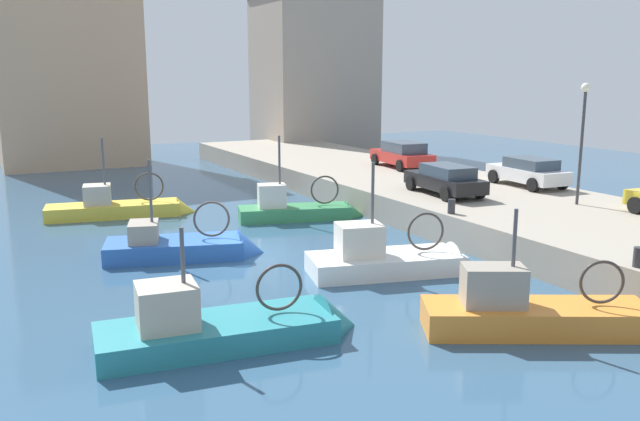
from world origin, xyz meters
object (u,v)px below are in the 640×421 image
object	(u,v)px
parked_car_red	(402,154)
mooring_bollard_mid	(451,206)
quay_streetlamp	(583,123)
parked_car_black	(445,179)
mooring_bollard_south	(638,257)
fishing_boat_white	(396,268)
fishing_boat_teal	(233,337)
fishing_boat_green	(302,216)
fishing_boat_blue	(187,254)
fishing_boat_yellow	(122,214)
fishing_boat_orange	(546,326)
parked_car_white	(528,172)

from	to	relation	value
parked_car_red	mooring_bollard_mid	distance (m)	12.70
quay_streetlamp	parked_car_black	bearing A→B (deg)	128.12
mooring_bollard_south	parked_car_red	bearing A→B (deg)	73.85
fishing_boat_white	fishing_boat_teal	size ratio (longest dim) A/B	0.92
fishing_boat_green	fishing_boat_blue	size ratio (longest dim) A/B	1.01
parked_car_black	mooring_bollard_mid	size ratio (longest dim) A/B	8.08
fishing_boat_yellow	fishing_boat_orange	distance (m)	20.22
fishing_boat_yellow	fishing_boat_blue	xyz separation A→B (m)	(0.63, -8.06, -0.03)
parked_car_white	parked_car_black	bearing A→B (deg)	179.49
quay_streetlamp	fishing_boat_yellow	bearing A→B (deg)	142.71
fishing_boat_green	fishing_boat_teal	xyz separation A→B (m)	(-7.63, -11.79, -0.00)
fishing_boat_yellow	fishing_boat_orange	world-z (taller)	fishing_boat_yellow
fishing_boat_white	parked_car_black	distance (m)	8.41
fishing_boat_yellow	fishing_boat_teal	world-z (taller)	fishing_boat_yellow
fishing_boat_yellow	fishing_boat_teal	size ratio (longest dim) A/B	1.03
fishing_boat_green	parked_car_black	world-z (taller)	fishing_boat_green
fishing_boat_green	quay_streetlamp	size ratio (longest dim) A/B	1.23
fishing_boat_green	fishing_boat_orange	distance (m)	14.82
fishing_boat_green	parked_car_red	world-z (taller)	fishing_boat_green
fishing_boat_yellow	mooring_bollard_south	world-z (taller)	fishing_boat_yellow
fishing_boat_blue	quay_streetlamp	size ratio (longest dim) A/B	1.21
fishing_boat_teal	parked_car_white	xyz separation A→B (m)	(17.78, 8.37, 1.76)
parked_car_white	mooring_bollard_south	distance (m)	13.37
fishing_boat_yellow	mooring_bollard_mid	world-z (taller)	fishing_boat_yellow
fishing_boat_green	parked_car_white	xyz separation A→B (m)	(10.15, -3.42, 1.76)
quay_streetlamp	mooring_bollard_mid	bearing A→B (deg)	170.77
mooring_bollard_south	mooring_bollard_mid	distance (m)	8.00
fishing_boat_yellow	mooring_bollard_mid	size ratio (longest dim) A/B	12.34
parked_car_red	mooring_bollard_south	xyz separation A→B (m)	(-5.61, -19.38, -0.46)
fishing_boat_orange	parked_car_black	distance (m)	12.91
mooring_bollard_south	quay_streetlamp	size ratio (longest dim) A/B	0.11
fishing_boat_teal	fishing_boat_white	bearing A→B (deg)	23.96
parked_car_white	parked_car_black	distance (m)	4.83
parked_car_black	quay_streetlamp	distance (m)	5.99
parked_car_black	fishing_boat_white	bearing A→B (deg)	-138.89
parked_car_red	quay_streetlamp	bearing A→B (deg)	-89.83
fishing_boat_yellow	parked_car_red	size ratio (longest dim) A/B	1.50
mooring_bollard_south	parked_car_black	bearing A→B (deg)	78.49
mooring_bollard_mid	quay_streetlamp	distance (m)	6.45
parked_car_white	mooring_bollard_south	bearing A→B (deg)	-122.31
fishing_boat_green	mooring_bollard_mid	bearing A→B (deg)	-65.87
quay_streetlamp	fishing_boat_teal	bearing A→B (deg)	-165.70
fishing_boat_teal	parked_car_red	xyz separation A→B (m)	(16.25, 16.45, 1.80)
fishing_boat_white	parked_car_white	distance (m)	12.39
mooring_bollard_mid	quay_streetlamp	size ratio (longest dim) A/B	0.11
parked_car_red	fishing_boat_green	bearing A→B (deg)	-151.57
fishing_boat_blue	mooring_bollard_south	xyz separation A→B (m)	(9.39, -10.95, 1.38)
fishing_boat_white	mooring_bollard_mid	distance (m)	4.60
fishing_boat_blue	parked_car_red	xyz separation A→B (m)	(15.01, 8.43, 1.85)
fishing_boat_yellow	mooring_bollard_south	bearing A→B (deg)	-62.21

